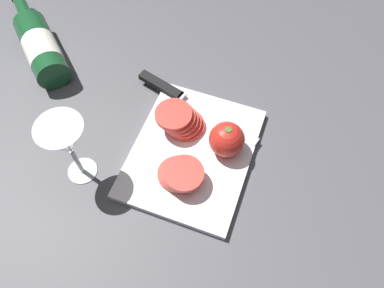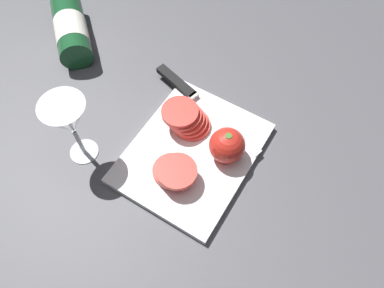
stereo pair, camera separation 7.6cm
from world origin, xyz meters
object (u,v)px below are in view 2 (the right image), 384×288
Objects in this scene: whole_tomato at (227,145)px; tomato_slice_stack_far at (174,171)px; wine_bottle at (70,26)px; tomato_slice_stack_near at (186,119)px; knife at (186,90)px; wine_glass at (68,120)px.

tomato_slice_stack_far is (-0.10, 0.06, -0.02)m from whole_tomato.
whole_tomato reaches higher than wine_bottle.
wine_bottle reaches higher than tomato_slice_stack_far.
tomato_slice_stack_far is (-0.12, -0.04, -0.00)m from tomato_slice_stack_near.
wine_glass is at bearing -98.75° from knife.
wine_glass is 0.22m from tomato_slice_stack_far.
wine_bottle is 3.72× the size of whole_tomato.
whole_tomato is (0.14, -0.26, -0.07)m from wine_glass.
tomato_slice_stack_near is at bearing -102.31° from wine_bottle.
knife is at bearing 25.84° from tomato_slice_stack_far.
tomato_slice_stack_far is at bearing -48.76° from knife.
wine_glass reaches higher than tomato_slice_stack_near.
knife is 3.19× the size of tomato_slice_stack_far.
wine_bottle is 0.49m from tomato_slice_stack_far.
whole_tomato is at bearing -15.95° from knife.
wine_glass reaches higher than wine_bottle.
wine_glass is 0.24m from tomato_slice_stack_near.
tomato_slice_stack_far is (0.05, -0.20, -0.08)m from wine_glass.
whole_tomato reaches higher than knife.
wine_bottle is 0.36m from wine_glass.
wine_bottle is 2.66× the size of tomato_slice_stack_near.
knife is 2.99× the size of tomato_slice_stack_near.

